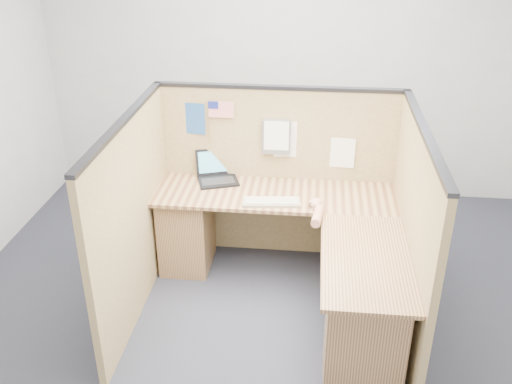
# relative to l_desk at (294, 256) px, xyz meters

# --- Properties ---
(floor) EXTENTS (5.00, 5.00, 0.00)m
(floor) POSITION_rel_l_desk_xyz_m (-0.18, -0.29, -0.39)
(floor) COLOR #1F212C
(floor) RESTS_ON ground
(wall_back) EXTENTS (5.00, 0.00, 5.00)m
(wall_back) POSITION_rel_l_desk_xyz_m (-0.18, 1.96, 1.01)
(wall_back) COLOR #A9ABAE
(wall_back) RESTS_ON floor
(cubicle_partitions) EXTENTS (2.06, 1.83, 1.53)m
(cubicle_partitions) POSITION_rel_l_desk_xyz_m (-0.18, 0.14, 0.38)
(cubicle_partitions) COLOR olive
(cubicle_partitions) RESTS_ON floor
(l_desk) EXTENTS (1.95, 1.75, 0.73)m
(l_desk) POSITION_rel_l_desk_xyz_m (0.00, 0.00, 0.00)
(l_desk) COLOR brown
(l_desk) RESTS_ON floor
(laptop) EXTENTS (0.39, 0.41, 0.24)m
(laptop) POSITION_rel_l_desk_xyz_m (-0.68, 0.61, 0.40)
(laptop) COLOR black
(laptop) RESTS_ON l_desk
(keyboard) EXTENTS (0.46, 0.20, 0.03)m
(keyboard) POSITION_rel_l_desk_xyz_m (-0.20, 0.21, 0.35)
(keyboard) COLOR gray
(keyboard) RESTS_ON l_desk
(mouse) EXTENTS (0.12, 0.08, 0.04)m
(mouse) POSITION_rel_l_desk_xyz_m (0.15, 0.19, 0.36)
(mouse) COLOR silver
(mouse) RESTS_ON l_desk
(hand_forearm) EXTENTS (0.11, 0.38, 0.08)m
(hand_forearm) POSITION_rel_l_desk_xyz_m (0.16, 0.05, 0.37)
(hand_forearm) COLOR tan
(hand_forearm) RESTS_ON l_desk
(blue_poster) EXTENTS (0.20, 0.03, 0.27)m
(blue_poster) POSITION_rel_l_desk_xyz_m (-0.89, 0.68, 0.84)
(blue_poster) COLOR #214E97
(blue_poster) RESTS_ON cubicle_partitions
(american_flag) EXTENTS (0.21, 0.01, 0.37)m
(american_flag) POSITION_rel_l_desk_xyz_m (-0.68, 0.67, 0.92)
(american_flag) COLOR olive
(american_flag) RESTS_ON cubicle_partitions
(file_holder) EXTENTS (0.23, 0.05, 0.30)m
(file_holder) POSITION_rel_l_desk_xyz_m (-0.20, 0.66, 0.72)
(file_holder) COLOR slate
(file_holder) RESTS_ON cubicle_partitions
(paper_left) EXTENTS (0.24, 0.03, 0.31)m
(paper_left) POSITION_rel_l_desk_xyz_m (-0.10, 0.68, 0.69)
(paper_left) COLOR white
(paper_left) RESTS_ON cubicle_partitions
(paper_right) EXTENTS (0.20, 0.02, 0.26)m
(paper_right) POSITION_rel_l_desk_xyz_m (0.35, 0.68, 0.59)
(paper_right) COLOR white
(paper_right) RESTS_ON cubicle_partitions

